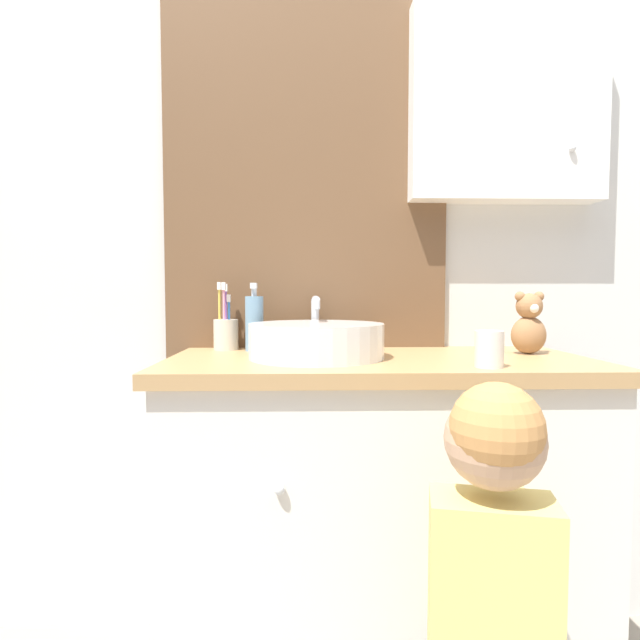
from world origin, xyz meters
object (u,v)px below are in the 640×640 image
(sink_basin, at_px, (317,339))
(child_figure, at_px, (492,595))
(drinking_cup, at_px, (489,349))
(teddy_bear, at_px, (529,325))
(toothbrush_holder, at_px, (226,332))
(soap_dispenser, at_px, (254,323))

(sink_basin, relative_size, child_figure, 0.44)
(drinking_cup, bearing_deg, teddy_bear, 50.69)
(teddy_bear, distance_m, drinking_cup, 0.31)
(toothbrush_holder, height_order, drinking_cup, toothbrush_holder)
(toothbrush_holder, relative_size, drinking_cup, 2.41)
(sink_basin, distance_m, soap_dispenser, 0.24)
(child_figure, bearing_deg, drinking_cup, 71.97)
(sink_basin, height_order, child_figure, sink_basin)
(drinking_cup, bearing_deg, soap_dispenser, 149.37)
(sink_basin, bearing_deg, teddy_bear, 6.09)
(child_figure, bearing_deg, toothbrush_holder, 129.99)
(drinking_cup, bearing_deg, toothbrush_holder, 150.67)
(sink_basin, relative_size, toothbrush_holder, 2.02)
(teddy_bear, bearing_deg, soap_dispenser, 173.19)
(child_figure, bearing_deg, sink_basin, 121.27)
(toothbrush_holder, bearing_deg, drinking_cup, -29.33)
(sink_basin, bearing_deg, toothbrush_holder, 145.10)
(sink_basin, distance_m, teddy_bear, 0.58)
(sink_basin, relative_size, teddy_bear, 2.34)
(toothbrush_holder, height_order, child_figure, toothbrush_holder)
(sink_basin, distance_m, drinking_cup, 0.42)
(drinking_cup, bearing_deg, sink_basin, 154.92)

